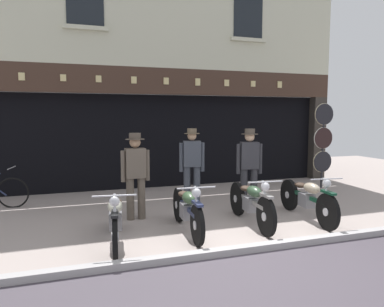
{
  "coord_description": "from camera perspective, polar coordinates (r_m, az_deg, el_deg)",
  "views": [
    {
      "loc": [
        -2.45,
        -4.55,
        2.02
      ],
      "look_at": [
        0.01,
        2.79,
        1.2
      ],
      "focal_mm": 33.63,
      "sensor_mm": 36.0,
      "label": 1
    }
  ],
  "objects": [
    {
      "name": "ground",
      "position": [
        4.79,
        15.29,
        -19.6
      ],
      "size": [
        22.56,
        22.0,
        0.18
      ],
      "color": "#A0928C"
    },
    {
      "name": "shop_facade",
      "position": [
        11.8,
        -6.54,
        4.76
      ],
      "size": [
        10.86,
        4.42,
        6.65
      ],
      "color": "black",
      "rests_on": "ground"
    },
    {
      "name": "motorcycle_left",
      "position": [
        5.89,
        -12.04,
        -9.87
      ],
      "size": [
        0.62,
        1.92,
        0.91
      ],
      "rotation": [
        0.0,
        0.0,
        3.02
      ],
      "color": "black",
      "rests_on": "ground"
    },
    {
      "name": "motorcycle_center_left",
      "position": [
        6.27,
        -0.75,
        -8.7
      ],
      "size": [
        0.62,
        1.98,
        0.92
      ],
      "rotation": [
        0.0,
        0.0,
        3.08
      ],
      "color": "black",
      "rests_on": "ground"
    },
    {
      "name": "motorcycle_center",
      "position": [
        6.79,
        9.32,
        -7.57
      ],
      "size": [
        0.62,
        2.02,
        0.93
      ],
      "rotation": [
        0.0,
        0.0,
        3.06
      ],
      "color": "black",
      "rests_on": "ground"
    },
    {
      "name": "motorcycle_center_right",
      "position": [
        7.38,
        17.8,
        -6.7
      ],
      "size": [
        0.62,
        2.08,
        0.93
      ],
      "rotation": [
        0.0,
        0.0,
        3.04
      ],
      "color": "black",
      "rests_on": "ground"
    },
    {
      "name": "salesman_left",
      "position": [
        7.05,
        -8.96,
        -2.82
      ],
      "size": [
        0.56,
        0.36,
        1.69
      ],
      "rotation": [
        0.0,
        0.0,
        3.17
      ],
      "color": "brown",
      "rests_on": "ground"
    },
    {
      "name": "shopkeeper_center",
      "position": [
        7.96,
        -0.01,
        -1.58
      ],
      "size": [
        0.55,
        0.34,
        1.74
      ],
      "rotation": [
        0.0,
        0.0,
        2.93
      ],
      "color": "#3D424C",
      "rests_on": "ground"
    },
    {
      "name": "salesman_right",
      "position": [
        7.83,
        9.06,
        -1.74
      ],
      "size": [
        0.55,
        0.35,
        1.74
      ],
      "rotation": [
        0.0,
        0.0,
        2.91
      ],
      "color": "#2D2D33",
      "rests_on": "ground"
    },
    {
      "name": "tyre_sign_pole",
      "position": [
        10.64,
        20.08,
        2.16
      ],
      "size": [
        0.6,
        0.06,
        2.36
      ],
      "color": "#232328",
      "rests_on": "ground"
    },
    {
      "name": "advert_board_near",
      "position": [
        9.98,
        -14.75,
        3.71
      ],
      "size": [
        0.66,
        0.03,
        1.04
      ],
      "color": "silver"
    }
  ]
}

